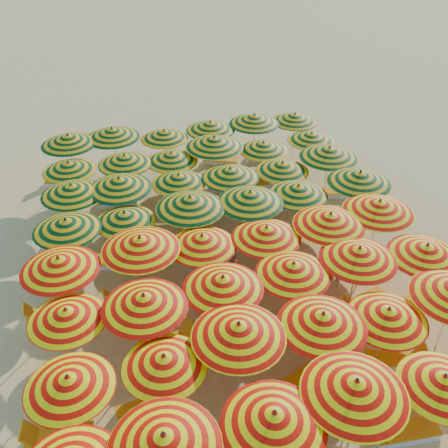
{
  "coord_description": "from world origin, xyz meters",
  "views": [
    {
      "loc": [
        -3.66,
        -13.62,
        11.95
      ],
      "look_at": [
        0.0,
        0.5,
        1.6
      ],
      "focal_mm": 40.0,
      "sensor_mm": 36.0,
      "label": 1
    }
  ],
  "objects_px": {
    "umbrella_7": "(164,361)",
    "umbrella_31": "(119,183)",
    "umbrella_27": "(250,197)",
    "lounger_23": "(251,184)",
    "umbrella_6": "(69,382)",
    "umbrella_2": "(274,418)",
    "umbrella_10": "(388,314)",
    "lounger_25": "(220,160)",
    "umbrella_18": "(59,264)",
    "lounger_3": "(58,437)",
    "lounger_7": "(169,344)",
    "umbrella_26": "(190,202)",
    "umbrella_40": "(263,146)",
    "umbrella_37": "(125,160)",
    "umbrella_16": "(359,254)",
    "lounger_22": "(229,187)",
    "umbrella_24": "(66,225)",
    "lounger_13": "(251,282)",
    "lounger_21": "(119,202)",
    "umbrella_28": "(298,190)",
    "umbrella_4": "(443,381)",
    "lounger_15": "(261,242)",
    "umbrella_42": "(68,140)",
    "umbrella_45": "(210,126)",
    "lounger_19": "(292,202)",
    "umbrella_36": "(69,167)",
    "umbrella_39": "(214,142)",
    "lounger_8": "(364,302)",
    "umbrella_47": "(295,118)",
    "umbrella_33": "(230,173)",
    "umbrella_38": "(172,157)",
    "umbrella_43": "(112,133)",
    "umbrella_8": "(239,330)",
    "umbrella_3": "(356,387)",
    "umbrella_34": "(282,167)",
    "lounger_1": "(404,432)",
    "umbrella_35": "(329,152)",
    "umbrella_22": "(330,219)",
    "umbrella_1": "(164,441)",
    "lounger_12": "(220,283)",
    "umbrella_20": "(202,241)",
    "umbrella_29": "(360,177)",
    "lounger_6": "(396,361)",
    "umbrella_30": "(72,189)",
    "lounger_24": "(63,182)",
    "umbrella_41": "(311,137)",
    "umbrella_14": "(223,283)",
    "umbrella_17": "(426,251)",
    "umbrella_23": "(379,206)",
    "lounger_5": "(298,383)",
    "beachgoer_a": "(336,269)",
    "beachgoer_b": "(233,263)",
    "umbrella_21": "(266,232)",
    "lounger_4": "(150,407)"
  },
  "relations": [
    {
      "from": "lounger_6",
      "to": "lounger_24",
      "type": "relative_size",
      "value": 1.0
    },
    {
      "from": "umbrella_17",
      "to": "umbrella_45",
      "type": "xyz_separation_m",
      "value": [
        -4.36,
        10.96,
        -0.08
      ]
    },
    {
      "from": "umbrella_28",
      "to": "umbrella_31",
      "type": "height_order",
      "value": "umbrella_31"
    },
    {
      "from": "lounger_13",
      "to": "lounger_21",
      "type": "relative_size",
      "value": 0.99
    },
    {
      "from": "lounger_1",
      "to": "umbrella_4",
      "type": "bearing_deg",
      "value": -176.04
    },
    {
      "from": "lounger_1",
      "to": "umbrella_35",
      "type": "bearing_deg",
      "value": -98.98
    },
    {
      "from": "umbrella_36",
      "to": "umbrella_39",
      "type": "xyz_separation_m",
      "value": [
        6.17,
        0.05,
        0.33
      ]
    },
    {
      "from": "umbrella_29",
      "to": "umbrella_42",
      "type": "xyz_separation_m",
      "value": [
        -10.82,
        6.37,
        -0.08
      ]
    },
    {
      "from": "umbrella_28",
      "to": "umbrella_10",
      "type": "bearing_deg",
      "value": -90.04
    },
    {
      "from": "umbrella_7",
      "to": "lounger_19",
      "type": "distance_m",
      "value": 11.25
    },
    {
      "from": "umbrella_7",
      "to": "lounger_4",
      "type": "bearing_deg",
      "value": 165.49
    },
    {
      "from": "lounger_3",
      "to": "lounger_1",
      "type": "bearing_deg",
      "value": 172.93
    },
    {
      "from": "umbrella_23",
      "to": "lounger_5",
      "type": "relative_size",
      "value": 1.7
    },
    {
      "from": "umbrella_26",
      "to": "umbrella_40",
      "type": "relative_size",
      "value": 1.2
    },
    {
      "from": "lounger_3",
      "to": "lounger_7",
      "type": "distance_m",
      "value": 4.01
    },
    {
      "from": "umbrella_27",
      "to": "lounger_23",
      "type": "xyz_separation_m",
      "value": [
        1.42,
        4.3,
        -2.14
      ]
    },
    {
      "from": "lounger_1",
      "to": "umbrella_22",
      "type": "bearing_deg",
      "value": -90.96
    },
    {
      "from": "lounger_8",
      "to": "umbrella_47",
      "type": "bearing_deg",
      "value": -114.97
    },
    {
      "from": "umbrella_1",
      "to": "umbrella_29",
      "type": "height_order",
      "value": "umbrella_29"
    },
    {
      "from": "lounger_19",
      "to": "beachgoer_a",
      "type": "relative_size",
      "value": 1.21
    },
    {
      "from": "umbrella_34",
      "to": "lounger_7",
      "type": "xyz_separation_m",
      "value": [
        -5.88,
        -6.45,
        -1.9
      ]
    },
    {
      "from": "lounger_22",
      "to": "umbrella_24",
      "type": "bearing_deg",
      "value": -132.94
    },
    {
      "from": "umbrella_22",
      "to": "lounger_6",
      "type": "xyz_separation_m",
      "value": [
        0.39,
        -4.41,
        -2.19
      ]
    },
    {
      "from": "umbrella_4",
      "to": "lounger_15",
      "type": "distance_m",
      "value": 8.96
    },
    {
      "from": "umbrella_10",
      "to": "beachgoer_b",
      "type": "bearing_deg",
      "value": 122.96
    },
    {
      "from": "umbrella_8",
      "to": "umbrella_3",
      "type": "bearing_deg",
      "value": -48.23
    },
    {
      "from": "umbrella_17",
      "to": "umbrella_21",
      "type": "bearing_deg",
      "value": 153.6
    },
    {
      "from": "umbrella_6",
      "to": "umbrella_7",
      "type": "xyz_separation_m",
      "value": [
        2.29,
        0.07,
        -0.03
      ]
    },
    {
      "from": "umbrella_20",
      "to": "umbrella_29",
      "type": "height_order",
      "value": "umbrella_29"
    },
    {
      "from": "umbrella_45",
      "to": "lounger_19",
      "type": "height_order",
      "value": "umbrella_45"
    },
    {
      "from": "umbrella_1",
      "to": "lounger_12",
      "type": "xyz_separation_m",
      "value": [
        2.89,
        6.71,
        -2.15
      ]
    },
    {
      "from": "umbrella_7",
      "to": "umbrella_31",
      "type": "distance_m",
      "value": 8.57
    },
    {
      "from": "umbrella_2",
      "to": "umbrella_10",
      "type": "bearing_deg",
      "value": 29.33
    },
    {
      "from": "umbrella_33",
      "to": "lounger_23",
      "type": "height_order",
      "value": "umbrella_33"
    },
    {
      "from": "umbrella_31",
      "to": "umbrella_2",
      "type": "bearing_deg",
      "value": -77.52
    },
    {
      "from": "lounger_21",
      "to": "umbrella_42",
      "type": "bearing_deg",
      "value": 136.37
    },
    {
      "from": "umbrella_30",
      "to": "lounger_24",
      "type": "relative_size",
      "value": 1.59
    },
    {
      "from": "umbrella_17",
      "to": "lounger_8",
      "type": "height_order",
      "value": "umbrella_17"
    },
    {
      "from": "umbrella_41",
      "to": "lounger_5",
      "type": "height_order",
      "value": "umbrella_41"
    },
    {
      "from": "umbrella_35",
      "to": "lounger_19",
      "type": "height_order",
      "value": "umbrella_35"
    },
    {
      "from": "umbrella_38",
      "to": "umbrella_43",
      "type": "bearing_deg",
      "value": 131.64
    },
    {
      "from": "umbrella_37",
      "to": "umbrella_39",
      "type": "xyz_separation_m",
      "value": [
        3.89,
        0.16,
        0.26
      ]
    },
    {
      "from": "lounger_19",
      "to": "umbrella_23",
      "type": "bearing_deg",
      "value": -78.83
    },
    {
      "from": "umbrella_4",
      "to": "lounger_15",
      "type": "bearing_deg",
      "value": 101.08
    },
    {
      "from": "lounger_22",
      "to": "umbrella_16",
      "type": "bearing_deg",
      "value": -61.59
    },
    {
      "from": "umbrella_41",
      "to": "umbrella_14",
      "type": "bearing_deg",
      "value": -126.27
    },
    {
      "from": "lounger_25",
      "to": "umbrella_18",
      "type": "bearing_deg",
      "value": 71.13
    },
    {
      "from": "umbrella_26",
      "to": "lounger_6",
      "type": "relative_size",
      "value": 1.58
    },
    {
      "from": "umbrella_37",
      "to": "umbrella_16",
      "type": "bearing_deg",
      "value": -52.38
    },
    {
      "from": "umbrella_24",
      "to": "umbrella_38",
      "type": "distance_m",
      "value": 5.99
    }
  ]
}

